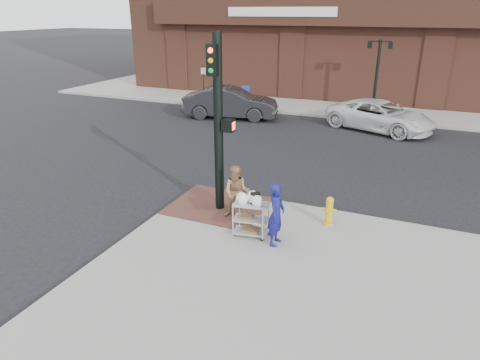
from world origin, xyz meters
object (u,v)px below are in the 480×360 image
at_px(sedan_dark, 231,103).
at_px(fire_hydrant, 329,210).
at_px(lamp_post, 377,68).
at_px(minivan_white, 380,116).
at_px(woman_blue, 276,214).
at_px(utility_cart, 251,216).
at_px(traffic_signal_pole, 219,120).
at_px(pedestrian_tan, 237,192).

height_order(sedan_dark, fire_hydrant, sedan_dark).
relative_size(lamp_post, minivan_white, 0.76).
distance_m(lamp_post, woman_blue, 16.63).
xyz_separation_m(sedan_dark, fire_hydrant, (7.90, -10.89, -0.29)).
xyz_separation_m(minivan_white, utility_cart, (-1.81, -12.85, -0.03)).
height_order(traffic_signal_pole, fire_hydrant, traffic_signal_pole).
relative_size(lamp_post, traffic_signal_pole, 0.80).
height_order(lamp_post, sedan_dark, lamp_post).
distance_m(woman_blue, utility_cart, 0.79).
xyz_separation_m(utility_cart, fire_hydrant, (1.74, 1.42, -0.14)).
distance_m(traffic_signal_pole, utility_cart, 2.82).
distance_m(woman_blue, pedestrian_tan, 1.77).
bearing_deg(minivan_white, traffic_signal_pole, -174.87).
distance_m(lamp_post, traffic_signal_pole, 15.43).
height_order(lamp_post, minivan_white, lamp_post).
relative_size(sedan_dark, fire_hydrant, 6.33).
xyz_separation_m(traffic_signal_pole, woman_blue, (2.18, -1.32, -1.87)).
bearing_deg(lamp_post, traffic_signal_pole, -99.24).
relative_size(pedestrian_tan, minivan_white, 0.29).
height_order(minivan_white, fire_hydrant, minivan_white).
xyz_separation_m(traffic_signal_pole, fire_hydrant, (3.18, 0.26, -2.26)).
height_order(lamp_post, woman_blue, lamp_post).
xyz_separation_m(woman_blue, utility_cart, (-0.73, 0.15, -0.26)).
bearing_deg(lamp_post, minivan_white, -77.59).
xyz_separation_m(traffic_signal_pole, sedan_dark, (-4.72, 11.14, -1.98)).
distance_m(woman_blue, minivan_white, 13.04).
bearing_deg(lamp_post, pedestrian_tan, -96.52).
relative_size(traffic_signal_pole, utility_cart, 4.09).
xyz_separation_m(lamp_post, utility_cart, (-1.03, -16.39, -1.91)).
bearing_deg(fire_hydrant, traffic_signal_pole, -175.41).
bearing_deg(pedestrian_tan, sedan_dark, 101.85).
relative_size(woman_blue, pedestrian_tan, 1.06).
height_order(utility_cart, fire_hydrant, utility_cart).
distance_m(sedan_dark, utility_cart, 13.77).
xyz_separation_m(woman_blue, pedestrian_tan, (-1.48, 0.96, -0.05)).
distance_m(traffic_signal_pole, woman_blue, 3.16).
bearing_deg(utility_cart, sedan_dark, 116.61).
distance_m(woman_blue, fire_hydrant, 1.91).
xyz_separation_m(lamp_post, pedestrian_tan, (-1.78, -15.58, -1.70)).
distance_m(pedestrian_tan, utility_cart, 1.13).
height_order(woman_blue, pedestrian_tan, woman_blue).
relative_size(traffic_signal_pole, minivan_white, 0.94).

